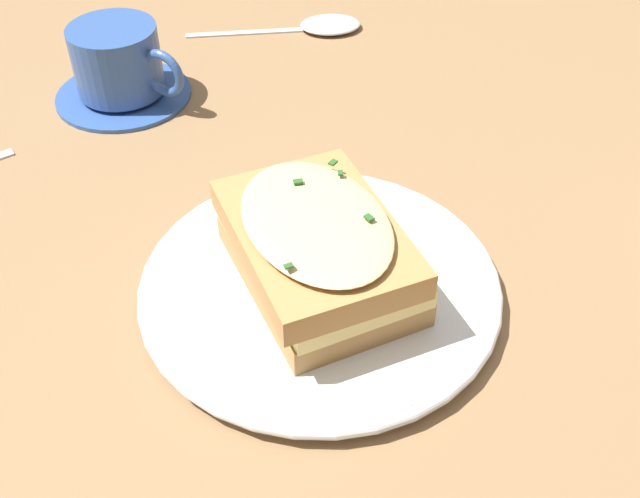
{
  "coord_description": "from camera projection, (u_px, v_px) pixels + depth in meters",
  "views": [
    {
      "loc": [
        -0.29,
        0.18,
        0.36
      ],
      "look_at": [
        0.02,
        0.02,
        0.04
      ],
      "focal_mm": 42.0,
      "sensor_mm": 36.0,
      "label": 1
    }
  ],
  "objects": [
    {
      "name": "sandwich",
      "position": [
        318.0,
        248.0,
        0.46
      ],
      "size": [
        0.14,
        0.1,
        0.06
      ],
      "rotation": [
        0.0,
        0.0,
        3.11
      ],
      "color": "#B2844C",
      "rests_on": "dinner_plate"
    },
    {
      "name": "spoon",
      "position": [
        321.0,
        25.0,
        0.77
      ],
      "size": [
        0.09,
        0.18,
        0.01
      ],
      "rotation": [
        0.0,
        0.0,
        2.79
      ],
      "color": "silver",
      "rests_on": "ground_plane"
    },
    {
      "name": "teacup_with_saucer",
      "position": [
        120.0,
        67.0,
        0.66
      ],
      "size": [
        0.12,
        0.12,
        0.07
      ],
      "rotation": [
        0.0,
        0.0,
        3.74
      ],
      "color": "#33569E",
      "rests_on": "ground_plane"
    },
    {
      "name": "dinner_plate",
      "position": [
        320.0,
        285.0,
        0.49
      ],
      "size": [
        0.24,
        0.24,
        0.02
      ],
      "color": "white",
      "rests_on": "ground_plane"
    },
    {
      "name": "ground_plane",
      "position": [
        364.0,
        306.0,
        0.49
      ],
      "size": [
        2.4,
        2.4,
        0.0
      ],
      "primitive_type": "plane",
      "color": "olive"
    }
  ]
}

